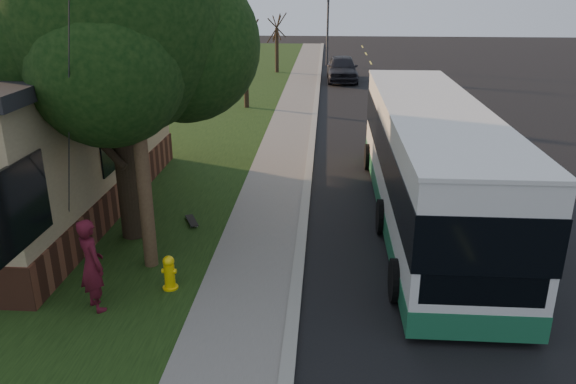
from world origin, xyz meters
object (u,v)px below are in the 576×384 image
Objects in this scene: fire_hydrant at (169,273)px; utility_pole at (132,58)px; skateboard_main at (192,221)px; leafy_tree at (116,23)px; skateboarder at (92,265)px; traffic_signal at (328,23)px; bare_tree_far at (277,44)px; distant_car at (342,68)px; transit_bus at (429,160)px; bare_tree_near at (246,66)px.

fire_hydrant is 0.08× the size of utility_pole.
utility_pole reaches higher than skateboard_main.
leafy_tree reaches higher than skateboarder.
traffic_signal is at bearing 83.61° from skateboard_main.
traffic_signal is at bearing 48.81° from bare_tree_far.
leafy_tree is 25.33m from distant_car.
fire_hydrant is 0.13× the size of traffic_signal.
traffic_signal is 2.94× the size of skateboarder.
traffic_signal is 29.97m from transit_bus.
fire_hydrant reaches higher than skateboard_main.
transit_bus is at bearing -87.02° from distant_car.
skateboard_main is (-0.33, 3.36, -0.31)m from fire_hydrant.
skateboarder is (-0.82, -30.83, -1.00)m from bare_tree_far.
traffic_signal is 1.15× the size of distant_car.
bare_tree_near is at bearing 92.86° from fire_hydrant.
leafy_tree is 1.42× the size of traffic_signal.
bare_tree_far is at bearing 90.76° from fire_hydrant.
traffic_signal is 6.64× the size of skateboard_main.
bare_tree_far is (1.17, 27.35, -3.16)m from leafy_tree.
utility_pole reaches higher than skateboarder.
bare_tree_far is at bearing 103.58° from transit_bus.
transit_bus reaches higher than distant_car.
skateboard_main is at bearing 29.85° from leafy_tree.
skateboard_main is (0.89, 4.19, -0.88)m from skateboarder.
skateboarder is 4.37m from skateboard_main.
traffic_signal is at bearing 75.96° from bare_tree_near.
transit_bus is (6.73, -13.80, -0.47)m from bare_tree_near.
utility_pole is 33.26m from traffic_signal.
leafy_tree is 15.66m from bare_tree_near.
transit_bus reaches higher than skateboarder.
utility_pole is at bearing -62.40° from leafy_tree.
bare_tree_far is at bearing 90.15° from skateboard_main.
bare_tree_near is 2.30× the size of skateboarder.
bare_tree_far is 0.84× the size of distant_car.
traffic_signal is (3.50, 4.00, 1.16)m from bare_tree_far.
distant_car reaches higher than skateboard_main.
skateboarder is at bearing -90.99° from bare_tree_near.
skateboarder is (-4.32, -34.83, -2.16)m from traffic_signal.
bare_tree_near is 12.01m from bare_tree_far.
bare_tree_far reaches higher than skateboarder.
bare_tree_near is at bearing -92.39° from bare_tree_far.
bare_tree_far reaches higher than distant_car.
transit_bus reaches higher than skateboard_main.
bare_tree_near reaches higher than skateboarder.
bare_tree_near reaches higher than fire_hydrant.
transit_bus is (7.40, 1.55, -3.49)m from leafy_tree.
skateboarder reaches higher than distant_car.
traffic_signal is (4.00, 16.00, 1.01)m from bare_tree_near.
fire_hydrant is 30.04m from bare_tree_far.
skateboard_main is at bearing 95.63° from fire_hydrant.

